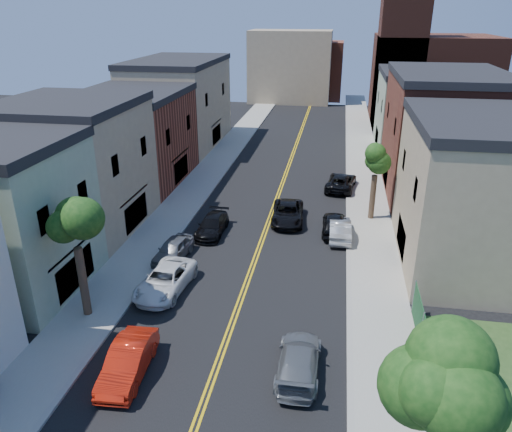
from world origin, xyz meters
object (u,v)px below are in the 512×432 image
at_px(white_pickup, 165,280).
at_px(black_car_right, 334,224).
at_px(silver_car_right, 340,229).
at_px(grey_car_right, 299,360).
at_px(grey_car_left, 173,250).
at_px(black_car_left, 212,225).
at_px(dark_car_right_far, 341,182).
at_px(red_sedan, 128,361).
at_px(black_suv_lane, 288,213).

height_order(white_pickup, black_car_right, black_car_right).
bearing_deg(silver_car_right, grey_car_right, 81.56).
distance_m(white_pickup, grey_car_left, 3.99).
relative_size(black_car_left, dark_car_right_far, 0.87).
distance_m(black_car_left, dark_car_right_far, 14.70).
xyz_separation_m(red_sedan, silver_car_right, (9.30, 16.22, -0.03)).
distance_m(grey_car_right, black_suv_lane, 17.32).
distance_m(white_pickup, black_car_left, 8.26).
xyz_separation_m(black_car_right, black_suv_lane, (-3.64, 1.53, -0.03)).
relative_size(red_sedan, black_suv_lane, 0.88).
bearing_deg(black_suv_lane, red_sedan, -109.50).
bearing_deg(white_pickup, silver_car_right, 47.22).
distance_m(red_sedan, silver_car_right, 18.70).
relative_size(white_pickup, silver_car_right, 1.18).
distance_m(white_pickup, black_car_right, 13.78).
relative_size(grey_car_left, dark_car_right_far, 0.79).
xyz_separation_m(grey_car_right, dark_car_right_far, (1.70, 25.38, 0.03)).
bearing_deg(silver_car_right, white_pickup, 40.01).
bearing_deg(grey_car_left, red_sedan, -75.19).
bearing_deg(black_car_left, white_pickup, -94.34).
xyz_separation_m(black_car_right, dark_car_right_far, (0.41, 9.75, -0.02)).
xyz_separation_m(black_car_left, black_suv_lane, (5.27, 3.15, 0.06)).
relative_size(grey_car_right, black_car_right, 1.08).
bearing_deg(grey_car_left, silver_car_right, 31.90).
relative_size(white_pickup, black_suv_lane, 1.00).
distance_m(red_sedan, grey_car_right, 7.73).
relative_size(grey_car_left, grey_car_right, 0.86).
bearing_deg(grey_car_right, black_car_left, -61.47).
relative_size(grey_car_left, black_car_right, 0.94).
bearing_deg(red_sedan, black_car_left, 86.73).
distance_m(black_car_left, black_suv_lane, 6.14).
bearing_deg(grey_car_left, black_car_right, 36.30).
xyz_separation_m(red_sedan, grey_car_left, (-1.58, 11.11, -0.05)).
height_order(grey_car_left, grey_car_right, grey_car_left).
distance_m(silver_car_right, black_suv_lane, 4.69).
bearing_deg(dark_car_right_far, grey_car_right, 93.48).
height_order(black_car_left, silver_car_right, silver_car_right).
bearing_deg(grey_car_right, black_suv_lane, -82.21).
bearing_deg(silver_car_right, black_suv_lane, -32.08).
distance_m(red_sedan, grey_car_left, 11.22).
height_order(white_pickup, black_suv_lane, black_suv_lane).
bearing_deg(black_car_left, red_sedan, -89.20).
bearing_deg(black_car_left, grey_car_right, -60.74).
bearing_deg(dark_car_right_far, black_suv_lane, 71.06).
relative_size(red_sedan, silver_car_right, 1.04).
xyz_separation_m(grey_car_left, grey_car_right, (9.18, -9.69, -0.01)).
relative_size(silver_car_right, black_suv_lane, 0.84).
relative_size(red_sedan, black_car_left, 1.00).
relative_size(black_car_left, black_car_right, 1.03).
relative_size(grey_car_right, black_suv_lane, 0.92).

